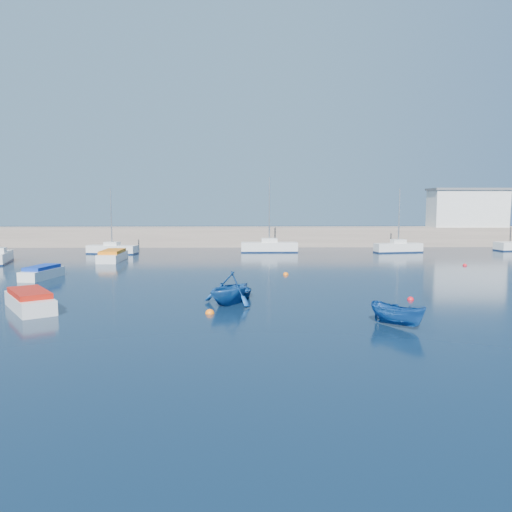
{
  "coord_description": "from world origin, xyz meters",
  "views": [
    {
      "loc": [
        -0.55,
        -22.19,
        5.81
      ],
      "look_at": [
        0.31,
        17.74,
        1.6
      ],
      "focal_mm": 35.0,
      "sensor_mm": 36.0,
      "label": 1
    }
  ],
  "objects_px": {
    "motorboat_2": "(113,256)",
    "dinghy_center": "(238,290)",
    "sailboat_3": "(0,257)",
    "sailboat_6": "(269,247)",
    "sailboat_5": "(112,249)",
    "dinghy_left": "(230,288)",
    "sailboat_7": "(398,247)",
    "motorboat_0": "(30,301)",
    "motorboat_1": "(42,273)",
    "dinghy_right": "(398,315)",
    "harbor_office": "(467,209)"
  },
  "relations": [
    {
      "from": "sailboat_6",
      "to": "motorboat_1",
      "type": "distance_m",
      "value": 28.02
    },
    {
      "from": "harbor_office",
      "to": "sailboat_5",
      "type": "bearing_deg",
      "value": -167.38
    },
    {
      "from": "motorboat_2",
      "to": "sailboat_3",
      "type": "bearing_deg",
      "value": -172.54
    },
    {
      "from": "sailboat_7",
      "to": "dinghy_right",
      "type": "height_order",
      "value": "sailboat_7"
    },
    {
      "from": "sailboat_7",
      "to": "dinghy_left",
      "type": "height_order",
      "value": "sailboat_7"
    },
    {
      "from": "motorboat_0",
      "to": "motorboat_2",
      "type": "bearing_deg",
      "value": 59.53
    },
    {
      "from": "sailboat_6",
      "to": "dinghy_center",
      "type": "bearing_deg",
      "value": 172.54
    },
    {
      "from": "motorboat_1",
      "to": "dinghy_center",
      "type": "xyz_separation_m",
      "value": [
        15.31,
        -7.56,
        -0.12
      ]
    },
    {
      "from": "sailboat_5",
      "to": "harbor_office",
      "type": "bearing_deg",
      "value": -66.68
    },
    {
      "from": "motorboat_2",
      "to": "dinghy_left",
      "type": "relative_size",
      "value": 1.55
    },
    {
      "from": "motorboat_0",
      "to": "dinghy_left",
      "type": "xyz_separation_m",
      "value": [
        10.93,
        1.33,
        0.43
      ]
    },
    {
      "from": "sailboat_7",
      "to": "motorboat_0",
      "type": "height_order",
      "value": "sailboat_7"
    },
    {
      "from": "harbor_office",
      "to": "sailboat_3",
      "type": "xyz_separation_m",
      "value": [
        -54.61,
        -19.19,
        -4.5
      ]
    },
    {
      "from": "sailboat_7",
      "to": "dinghy_left",
      "type": "xyz_separation_m",
      "value": [
        -19.14,
        -30.3,
        0.33
      ]
    },
    {
      "from": "sailboat_5",
      "to": "dinghy_left",
      "type": "relative_size",
      "value": 2.11
    },
    {
      "from": "motorboat_2",
      "to": "dinghy_center",
      "type": "relative_size",
      "value": 1.62
    },
    {
      "from": "harbor_office",
      "to": "motorboat_2",
      "type": "xyz_separation_m",
      "value": [
        -44.04,
        -17.6,
        -4.56
      ]
    },
    {
      "from": "motorboat_2",
      "to": "sailboat_6",
      "type": "bearing_deg",
      "value": 27.66
    },
    {
      "from": "motorboat_1",
      "to": "dinghy_right",
      "type": "distance_m",
      "value": 27.85
    },
    {
      "from": "dinghy_left",
      "to": "dinghy_right",
      "type": "relative_size",
      "value": 1.22
    },
    {
      "from": "sailboat_7",
      "to": "motorboat_1",
      "type": "xyz_separation_m",
      "value": [
        -34.02,
        -20.12,
        -0.14
      ]
    },
    {
      "from": "dinghy_right",
      "to": "sailboat_5",
      "type": "bearing_deg",
      "value": 84.07
    },
    {
      "from": "sailboat_3",
      "to": "sailboat_7",
      "type": "distance_m",
      "value": 43.41
    },
    {
      "from": "harbor_office",
      "to": "sailboat_7",
      "type": "height_order",
      "value": "sailboat_7"
    },
    {
      "from": "sailboat_5",
      "to": "sailboat_7",
      "type": "height_order",
      "value": "sailboat_7"
    },
    {
      "from": "sailboat_6",
      "to": "motorboat_1",
      "type": "bearing_deg",
      "value": 137.49
    },
    {
      "from": "motorboat_0",
      "to": "sailboat_3",
      "type": "bearing_deg",
      "value": 84.74
    },
    {
      "from": "harbor_office",
      "to": "motorboat_0",
      "type": "bearing_deg",
      "value": -135.93
    },
    {
      "from": "sailboat_3",
      "to": "motorboat_1",
      "type": "height_order",
      "value": "sailboat_3"
    },
    {
      "from": "sailboat_7",
      "to": "motorboat_2",
      "type": "bearing_deg",
      "value": 93.71
    },
    {
      "from": "sailboat_3",
      "to": "sailboat_6",
      "type": "height_order",
      "value": "sailboat_6"
    },
    {
      "from": "harbor_office",
      "to": "motorboat_0",
      "type": "relative_size",
      "value": 1.99
    },
    {
      "from": "motorboat_2",
      "to": "dinghy_center",
      "type": "height_order",
      "value": "motorboat_2"
    },
    {
      "from": "sailboat_3",
      "to": "motorboat_2",
      "type": "bearing_deg",
      "value": -6.32
    },
    {
      "from": "motorboat_1",
      "to": "dinghy_right",
      "type": "bearing_deg",
      "value": -23.93
    },
    {
      "from": "harbor_office",
      "to": "dinghy_right",
      "type": "relative_size",
      "value": 3.38
    },
    {
      "from": "motorboat_1",
      "to": "sailboat_5",
      "type": "bearing_deg",
      "value": 99.38
    },
    {
      "from": "motorboat_2",
      "to": "motorboat_0",
      "type": "bearing_deg",
      "value": -87.07
    },
    {
      "from": "dinghy_left",
      "to": "dinghy_right",
      "type": "height_order",
      "value": "dinghy_left"
    },
    {
      "from": "sailboat_3",
      "to": "sailboat_6",
      "type": "distance_m",
      "value": 28.93
    },
    {
      "from": "harbor_office",
      "to": "sailboat_5",
      "type": "distance_m",
      "value": 47.36
    },
    {
      "from": "sailboat_7",
      "to": "motorboat_0",
      "type": "xyz_separation_m",
      "value": [
        -30.06,
        -31.63,
        -0.1
      ]
    },
    {
      "from": "motorboat_0",
      "to": "dinghy_center",
      "type": "bearing_deg",
      "value": -15.28
    },
    {
      "from": "harbor_office",
      "to": "sailboat_3",
      "type": "bearing_deg",
      "value": -160.64
    },
    {
      "from": "sailboat_3",
      "to": "sailboat_7",
      "type": "xyz_separation_m",
      "value": [
        42.29,
        9.79,
        0.02
      ]
    },
    {
      "from": "motorboat_1",
      "to": "dinghy_right",
      "type": "relative_size",
      "value": 1.47
    },
    {
      "from": "motorboat_2",
      "to": "dinghy_left",
      "type": "distance_m",
      "value": 25.43
    },
    {
      "from": "harbor_office",
      "to": "sailboat_3",
      "type": "relative_size",
      "value": 1.35
    },
    {
      "from": "dinghy_left",
      "to": "motorboat_1",
      "type": "bearing_deg",
      "value": 179.91
    },
    {
      "from": "sailboat_6",
      "to": "motorboat_2",
      "type": "xyz_separation_m",
      "value": [
        -16.35,
        -8.98,
        -0.13
      ]
    }
  ]
}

